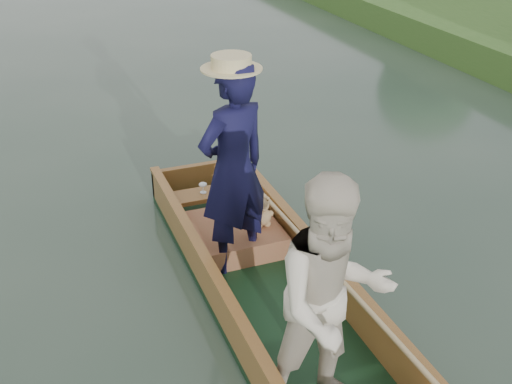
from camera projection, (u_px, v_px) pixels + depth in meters
name	position (u px, v px, depth m)	size (l,w,h in m)	color
ground	(281.00, 318.00, 5.60)	(120.00, 120.00, 0.00)	#283D30
punt	(280.00, 258.00, 5.11)	(1.15, 5.00, 2.11)	black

